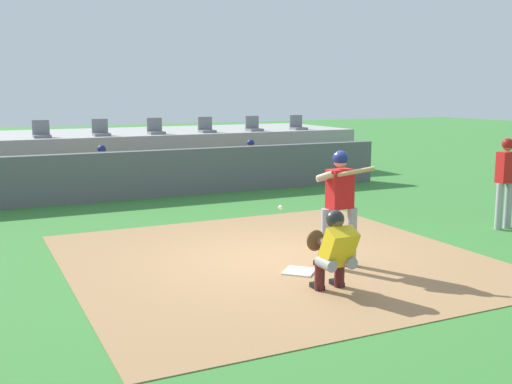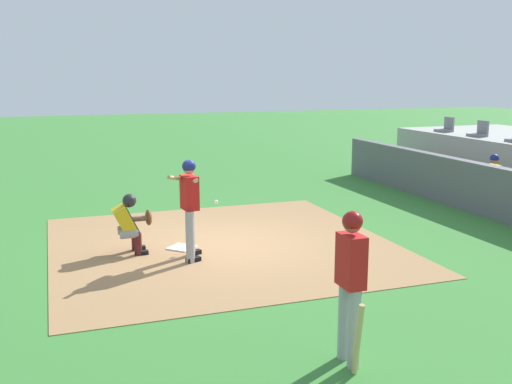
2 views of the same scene
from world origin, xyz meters
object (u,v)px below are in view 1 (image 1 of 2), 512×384
object	(u,v)px
stadium_seat_4	(156,130)
stadium_seat_5	(206,128)
dugout_player_0	(103,170)
stadium_seat_7	(297,126)
stadium_seat_3	(101,131)
home_plate	(299,271)
dugout_player_1	(253,161)
on_deck_batter	(506,178)
stadium_seat_6	(253,127)
batter_at_plate	(339,201)
stadium_seat_2	(42,133)
catcher_crouched	(333,248)

from	to	relation	value
stadium_seat_4	stadium_seat_5	world-z (taller)	same
dugout_player_0	stadium_seat_7	bearing A→B (deg)	16.47
stadium_seat_7	stadium_seat_3	bearing A→B (deg)	180.00
home_plate	dugout_player_0	bearing A→B (deg)	98.34
home_plate	dugout_player_1	distance (m)	8.73
on_deck_batter	stadium_seat_7	world-z (taller)	stadium_seat_7
dugout_player_1	stadium_seat_6	world-z (taller)	stadium_seat_6
stadium_seat_7	dugout_player_1	bearing A→B (deg)	-142.17
batter_at_plate	stadium_seat_6	size ratio (longest dim) A/B	3.76
on_deck_batter	stadium_seat_6	distance (m)	9.41
home_plate	stadium_seat_7	distance (m)	11.76
dugout_player_0	stadium_seat_3	distance (m)	2.24
home_plate	stadium_seat_5	xyz separation A→B (m)	(2.44, 10.18, 1.51)
dugout_player_1	stadium_seat_2	distance (m)	5.93
batter_at_plate	dugout_player_1	bearing A→B (deg)	73.69
on_deck_batter	stadium_seat_2	distance (m)	12.00
batter_at_plate	dugout_player_1	distance (m)	8.47
dugout_player_1	stadium_seat_5	xyz separation A→B (m)	(-0.63, 2.03, 0.86)
home_plate	on_deck_batter	world-z (taller)	on_deck_batter
dugout_player_0	home_plate	bearing A→B (deg)	-81.66
stadium_seat_3	stadium_seat_7	world-z (taller)	same
stadium_seat_5	home_plate	bearing A→B (deg)	-103.47
stadium_seat_5	stadium_seat_6	distance (m)	1.63
stadium_seat_6	home_plate	bearing A→B (deg)	-111.76
stadium_seat_7	dugout_player_0	bearing A→B (deg)	-163.53
dugout_player_1	stadium_seat_7	bearing A→B (deg)	37.83
stadium_seat_3	batter_at_plate	bearing A→B (deg)	-81.59
stadium_seat_3	stadium_seat_6	distance (m)	4.88
stadium_seat_4	catcher_crouched	bearing A→B (deg)	-94.23
catcher_crouched	dugout_player_1	bearing A→B (deg)	71.27
stadium_seat_3	stadium_seat_7	distance (m)	6.50
home_plate	batter_at_plate	distance (m)	1.23
home_plate	stadium_seat_6	world-z (taller)	stadium_seat_6
catcher_crouched	on_deck_batter	world-z (taller)	on_deck_batter
dugout_player_1	stadium_seat_5	distance (m)	2.30
stadium_seat_6	stadium_seat_7	size ratio (longest dim) A/B	1.00
stadium_seat_6	stadium_seat_4	bearing A→B (deg)	180.00
stadium_seat_6	stadium_seat_7	bearing A→B (deg)	0.00
home_plate	stadium_seat_4	world-z (taller)	stadium_seat_4
on_deck_batter	dugout_player_1	distance (m)	7.59
catcher_crouched	on_deck_batter	xyz separation A→B (m)	(5.08, 1.76, 0.41)
dugout_player_1	stadium_seat_2	xyz separation A→B (m)	(-5.51, 2.03, 0.86)
home_plate	stadium_seat_3	world-z (taller)	stadium_seat_3
stadium_seat_2	catcher_crouched	bearing A→B (deg)	-77.67
stadium_seat_4	stadium_seat_6	size ratio (longest dim) A/B	1.00
catcher_crouched	stadium_seat_7	bearing A→B (deg)	62.85
stadium_seat_5	stadium_seat_6	xyz separation A→B (m)	(1.63, 0.00, 0.00)
dugout_player_1	home_plate	bearing A→B (deg)	-110.64
stadium_seat_2	stadium_seat_5	world-z (taller)	same
dugout_player_1	batter_at_plate	bearing A→B (deg)	-106.31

